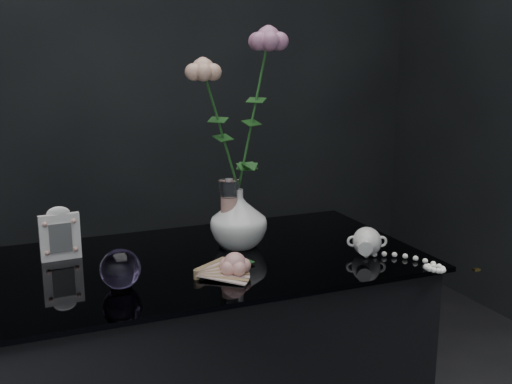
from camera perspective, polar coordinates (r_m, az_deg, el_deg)
name	(u,v)px	position (r m, az deg, el deg)	size (l,w,h in m)	color
vase	(239,218)	(1.55, -1.67, -2.52)	(0.15, 0.15, 0.15)	white
wine_glass	(229,214)	(1.54, -2.55, -2.15)	(0.06, 0.06, 0.18)	white
picture_frame	(60,233)	(1.53, -18.19, -3.75)	(0.10, 0.08, 0.13)	white
paperweight	(120,269)	(1.32, -12.79, -7.16)	(0.09, 0.09, 0.09)	#866CAF
paper_fan	(197,274)	(1.36, -5.67, -7.74)	(0.24, 0.19, 0.02)	beige
loose_rose	(235,264)	(1.37, -2.03, -6.87)	(0.12, 0.16, 0.05)	#E79E95
pearl_jar	(367,240)	(1.53, 10.53, -4.53)	(0.25, 0.26, 0.07)	white
roses	(239,107)	(1.50, -1.60, 8.13)	(0.26, 0.12, 0.46)	#E7AB8F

